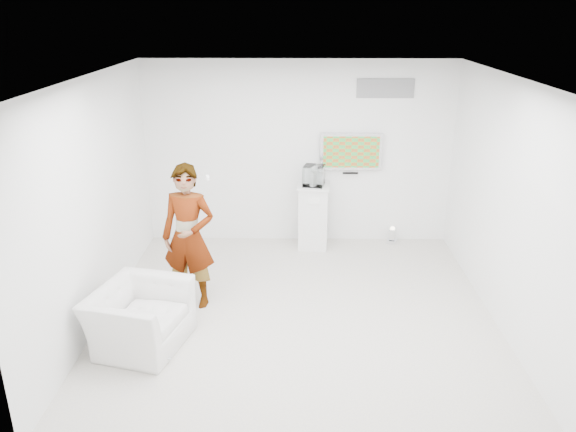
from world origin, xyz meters
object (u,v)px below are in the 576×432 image
Objects in this scene: person at (189,237)px; armchair at (140,317)px; floor_uplight at (392,235)px; pedestal at (313,216)px; tv at (351,152)px.

person is 1.23m from armchair.
person is at bearing -8.83° from armchair.
floor_uplight is at bearing 44.25° from person.
pedestal reaches higher than floor_uplight.
tv reaches higher than floor_uplight.
tv is 4.35m from armchair.
armchair is (-2.70, -3.19, -1.19)m from tv.
tv is at bearing 24.76° from pedestal.
floor_uplight is at bearing 6.83° from pedestal.
floor_uplight is at bearing -9.05° from tv.
floor_uplight is (0.74, -0.12, -1.41)m from tv.
pedestal is at bearing -173.17° from floor_uplight.
person reaches higher than floor_uplight.
person is 3.75m from floor_uplight.
tv is at bearing 170.95° from floor_uplight.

